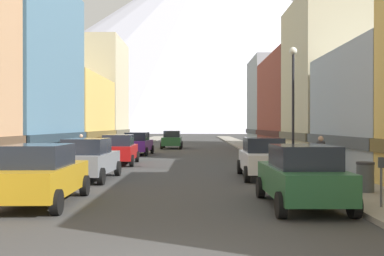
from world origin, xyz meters
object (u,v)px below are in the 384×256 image
object	(u,v)px
potted_plant_1	(322,158)
car_right_1	(264,158)
potted_plant_2	(8,168)
pedestrian_0	(81,149)
parking_meter_near	(381,175)
pedestrian_2	(321,157)
trash_bin_right	(365,177)
car_left_1	(88,159)
car_left_0	(40,174)
car_left_3	(138,143)
streetlamp_right	(293,90)
car_right_0	(302,176)
car_driving_0	(172,140)
car_left_2	(119,149)
potted_plant_0	(316,159)

from	to	relation	value
potted_plant_1	car_right_1	bearing A→B (deg)	-145.66
potted_plant_2	pedestrian_0	bearing A→B (deg)	85.28
parking_meter_near	car_right_1	bearing A→B (deg)	103.51
parking_meter_near	pedestrian_2	distance (m)	7.79
potted_plant_1	potted_plant_2	distance (m)	14.47
trash_bin_right	car_left_1	bearing A→B (deg)	156.62
potted_plant_2	pedestrian_2	distance (m)	13.30
potted_plant_1	pedestrian_0	xyz separation A→B (m)	(-13.25, 5.42, 0.20)
car_left_0	potted_plant_2	size ratio (longest dim) A/B	4.97
car_left_1	car_left_3	world-z (taller)	same
streetlamp_right	car_left_1	bearing A→B (deg)	-167.23
car_right_1	potted_plant_2	size ratio (longest dim) A/B	4.95
potted_plant_1	car_left_0	bearing A→B (deg)	-139.61
car_right_1	pedestrian_0	world-z (taller)	pedestrian_0
potted_plant_1	pedestrian_2	distance (m)	2.64
car_right_0	car_left_3	bearing A→B (deg)	108.22
car_right_0	potted_plant_2	world-z (taller)	car_right_0
car_driving_0	potted_plant_1	xyz separation A→B (m)	(8.60, -23.54, -0.19)
car_left_2	streetlamp_right	bearing A→B (deg)	-32.04
car_left_1	parking_meter_near	xyz separation A→B (m)	(9.55, -7.17, 0.11)
car_left_1	pedestrian_0	distance (m)	8.89
car_left_2	car_right_1	distance (m)	10.23
car_right_0	potted_plant_0	bearing A→B (deg)	73.27
car_left_0	car_left_1	size ratio (longest dim) A/B	1.00
car_right_0	car_left_2	bearing A→B (deg)	118.12
car_left_1	pedestrian_2	size ratio (longest dim) A/B	2.58
car_left_2	pedestrian_0	xyz separation A→B (m)	(-2.45, 0.75, 0.01)
car_left_2	potted_plant_2	world-z (taller)	car_left_2
pedestrian_0	car_driving_0	bearing A→B (deg)	75.61
car_left_3	car_left_2	bearing A→B (deg)	-89.97
car_driving_0	potted_plant_1	size ratio (longest dim) A/B	4.55
car_left_2	car_right_0	bearing A→B (deg)	-61.88
car_left_2	pedestrian_2	bearing A→B (deg)	-35.60
car_left_2	potted_plant_1	xyz separation A→B (m)	(10.80, -4.67, -0.19)
car_left_0	car_right_1	xyz separation A→B (m)	(7.60, 7.00, 0.00)
car_left_3	potted_plant_2	world-z (taller)	car_left_3
potted_plant_2	pedestrian_2	size ratio (longest dim) A/B	0.52
car_right_1	potted_plant_0	bearing A→B (deg)	45.71
car_right_0	pedestrian_0	xyz separation A→B (m)	(-10.05, 14.97, 0.01)
car_right_0	potted_plant_1	distance (m)	10.07
parking_meter_near	pedestrian_0	bearing A→B (deg)	127.35
car_right_0	parking_meter_near	distance (m)	2.09
car_driving_0	car_left_0	bearing A→B (deg)	-93.84
car_right_1	potted_plant_1	xyz separation A→B (m)	(3.20, 2.19, -0.19)
car_driving_0	streetlamp_right	size ratio (longest dim) A/B	0.75
potted_plant_0	potted_plant_1	world-z (taller)	potted_plant_1
car_left_0	car_left_3	world-z (taller)	same
streetlamp_right	potted_plant_1	bearing A→B (deg)	32.55
parking_meter_near	car_driving_0	bearing A→B (deg)	102.25
car_left_1	pedestrian_2	distance (m)	10.07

